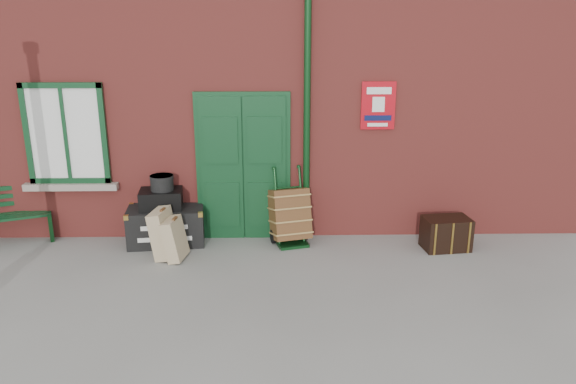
{
  "coord_description": "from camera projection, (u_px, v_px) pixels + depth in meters",
  "views": [
    {
      "loc": [
        0.2,
        -6.73,
        3.29
      ],
      "look_at": [
        0.36,
        0.6,
        1.0
      ],
      "focal_mm": 35.0,
      "sensor_mm": 36.0,
      "label": 1
    }
  ],
  "objects": [
    {
      "name": "suitcase_back",
      "position": [
        163.0,
        233.0,
        7.98
      ],
      "size": [
        0.37,
        0.53,
        0.7
      ],
      "primitive_type": "cube",
      "rotation": [
        0.0,
        -0.14,
        -0.18
      ],
      "color": "tan",
      "rests_on": "ground"
    },
    {
      "name": "suitcase_front",
      "position": [
        175.0,
        239.0,
        7.9
      ],
      "size": [
        0.35,
        0.48,
        0.61
      ],
      "primitive_type": "cube",
      "rotation": [
        0.0,
        -0.18,
        -0.18
      ],
      "color": "tan",
      "rests_on": "ground"
    },
    {
      "name": "hatbox",
      "position": [
        162.0,
        183.0,
        8.28
      ],
      "size": [
        0.37,
        0.37,
        0.22
      ],
      "primitive_type": "cylinder",
      "rotation": [
        0.0,
        0.0,
        0.1
      ],
      "color": "black",
      "rests_on": "strongbox"
    },
    {
      "name": "dark_trunk",
      "position": [
        446.0,
        233.0,
        8.28
      ],
      "size": [
        0.71,
        0.51,
        0.48
      ],
      "primitive_type": "cube",
      "rotation": [
        0.0,
        0.0,
        0.12
      ],
      "color": "black",
      "rests_on": "ground"
    },
    {
      "name": "porter_trolley",
      "position": [
        290.0,
        215.0,
        8.45
      ],
      "size": [
        0.68,
        0.72,
        1.13
      ],
      "rotation": [
        0.0,
        0.0,
        0.26
      ],
      "color": "#0D3414",
      "rests_on": "ground"
    },
    {
      "name": "strongbox",
      "position": [
        161.0,
        199.0,
        8.36
      ],
      "size": [
        0.66,
        0.51,
        0.28
      ],
      "primitive_type": "cube",
      "rotation": [
        0.0,
        0.0,
        0.1
      ],
      "color": "black",
      "rests_on": "houdini_trunk"
    },
    {
      "name": "station_building",
      "position": [
        265.0,
        83.0,
        10.09
      ],
      "size": [
        10.3,
        4.3,
        4.36
      ],
      "color": "#A23A34",
      "rests_on": "ground"
    },
    {
      "name": "bench",
      "position": [
        0.0,
        215.0,
        8.44
      ],
      "size": [
        1.48,
        0.93,
        0.88
      ],
      "rotation": [
        0.0,
        0.0,
        0.37
      ],
      "color": "#0F391C",
      "rests_on": "ground"
    },
    {
      "name": "houdini_trunk",
      "position": [
        166.0,
        225.0,
        8.48
      ],
      "size": [
        1.18,
        0.73,
        0.56
      ],
      "primitive_type": "cube",
      "rotation": [
        0.0,
        0.0,
        0.1
      ],
      "color": "black",
      "rests_on": "ground"
    },
    {
      "name": "ground",
      "position": [
        262.0,
        278.0,
        7.4
      ],
      "size": [
        80.0,
        80.0,
        0.0
      ],
      "primitive_type": "plane",
      "color": "gray",
      "rests_on": "ground"
    }
  ]
}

